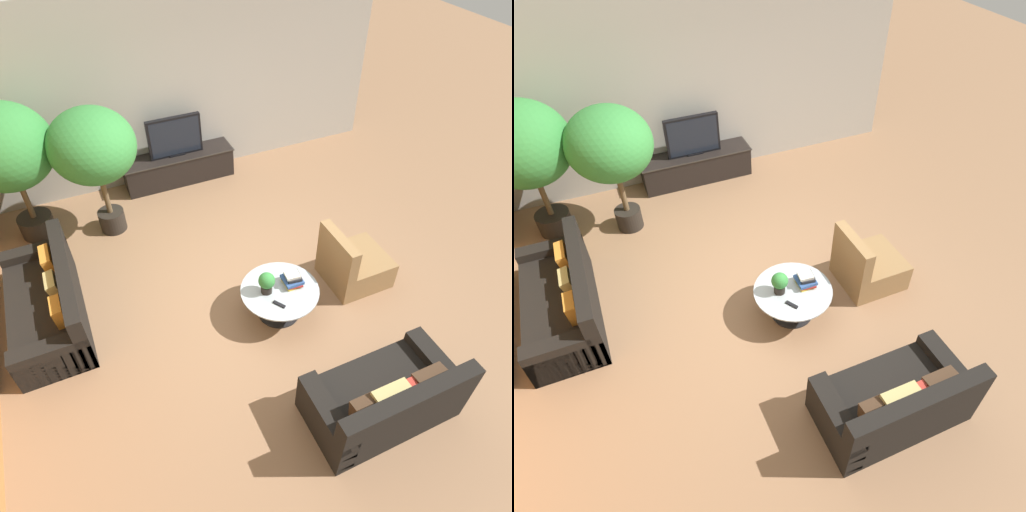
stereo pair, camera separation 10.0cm
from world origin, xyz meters
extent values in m
plane|color=#8C6647|center=(0.00, 0.00, 0.00)|extent=(24.00, 24.00, 0.00)
cube|color=#A39E93|center=(0.00, 3.26, 1.50)|extent=(7.40, 0.12, 3.00)
cube|color=black|center=(-0.09, 2.94, 0.25)|extent=(1.87, 0.48, 0.51)
cube|color=#2D2823|center=(-0.09, 2.94, 0.50)|extent=(1.91, 0.50, 0.02)
cube|color=black|center=(-0.09, 2.94, 0.85)|extent=(0.91, 0.08, 0.68)
cube|color=black|center=(-0.09, 2.90, 0.85)|extent=(0.84, 0.00, 0.61)
cube|color=black|center=(-0.09, 2.94, 0.52)|extent=(0.27, 0.13, 0.02)
cylinder|color=black|center=(0.14, -0.51, 0.01)|extent=(0.54, 0.54, 0.02)
cylinder|color=black|center=(0.14, -0.51, 0.21)|extent=(0.10, 0.10, 0.41)
cylinder|color=#A8B2B7|center=(0.14, -0.51, 0.42)|extent=(0.98, 0.98, 0.02)
cube|color=black|center=(-2.54, 0.56, 0.21)|extent=(0.84, 1.90, 0.42)
cube|color=black|center=(-2.20, 0.56, 0.63)|extent=(0.16, 1.90, 0.42)
cube|color=black|center=(-2.54, 1.41, 0.27)|extent=(0.84, 0.20, 0.54)
cube|color=black|center=(-2.54, -0.29, 0.27)|extent=(0.84, 0.20, 0.54)
cube|color=orange|center=(-2.36, 0.99, 0.58)|extent=(0.17, 0.36, 0.34)
cube|color=tan|center=(-2.36, 0.56, 0.56)|extent=(0.17, 0.31, 0.29)
cube|color=orange|center=(-2.36, 0.13, 0.56)|extent=(0.14, 0.30, 0.28)
cube|color=black|center=(0.50, -2.16, 0.21)|extent=(1.54, 0.84, 0.42)
cube|color=black|center=(0.50, -2.50, 0.63)|extent=(1.54, 0.16, 0.42)
cube|color=black|center=(1.17, -2.16, 0.27)|extent=(0.20, 0.84, 0.54)
cube|color=black|center=(-0.18, -2.16, 0.27)|extent=(0.20, 0.84, 0.54)
cube|color=#422D1E|center=(0.85, -2.34, 0.58)|extent=(0.35, 0.16, 0.33)
cube|color=#B23328|center=(0.61, -2.34, 0.57)|extent=(0.32, 0.13, 0.29)
cube|color=tan|center=(0.38, -2.34, 0.59)|extent=(0.38, 0.13, 0.35)
cube|color=#422D1E|center=(0.14, -2.34, 0.57)|extent=(0.34, 0.17, 0.32)
cube|color=olive|center=(1.36, -0.38, 0.20)|extent=(0.80, 0.76, 0.40)
cube|color=olive|center=(1.03, -0.38, 0.63)|extent=(0.14, 0.76, 0.46)
cylinder|color=black|center=(-2.51, 2.43, 0.16)|extent=(0.50, 0.50, 0.32)
cylinder|color=brown|center=(-2.51, 2.43, 0.61)|extent=(0.08, 0.08, 0.58)
ellipsoid|color=#337F38|center=(-2.51, 2.43, 1.49)|extent=(1.29, 1.29, 1.17)
cylinder|color=black|center=(-1.44, 2.07, 0.16)|extent=(0.39, 0.39, 0.33)
cylinder|color=brown|center=(-1.44, 2.07, 0.63)|extent=(0.08, 0.08, 0.60)
ellipsoid|color=#337F38|center=(-1.44, 2.07, 1.44)|extent=(1.19, 1.19, 1.03)
cylinder|color=black|center=(-0.02, -0.47, 0.48)|extent=(0.14, 0.14, 0.11)
sphere|color=#337F38|center=(-0.02, -0.47, 0.62)|extent=(0.21, 0.21, 0.21)
cube|color=gold|center=(0.32, -0.48, 0.44)|extent=(0.19, 0.22, 0.02)
cube|color=#A32823|center=(0.33, -0.49, 0.47)|extent=(0.23, 0.25, 0.03)
cube|color=#2D4C84|center=(0.32, -0.48, 0.50)|extent=(0.23, 0.24, 0.04)
cube|color=#232326|center=(0.34, -0.47, 0.54)|extent=(0.20, 0.22, 0.04)
cube|color=beige|center=(0.32, -0.47, 0.58)|extent=(0.19, 0.17, 0.04)
cube|color=black|center=(0.02, -0.73, 0.44)|extent=(0.12, 0.16, 0.02)
camera|label=1|loc=(-1.70, -3.84, 4.58)|focal=32.00mm
camera|label=2|loc=(-1.61, -3.88, 4.58)|focal=32.00mm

